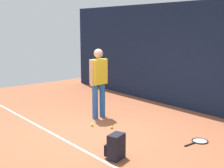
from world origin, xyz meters
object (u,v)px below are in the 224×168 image
object	(u,v)px
backpack	(115,147)
tennis_ball_by_fence	(92,125)
tennis_racket	(199,141)
tennis_player	(99,79)
tennis_ball_mid_court	(112,127)

from	to	relation	value
backpack	tennis_ball_by_fence	distance (m)	1.80
tennis_racket	backpack	world-z (taller)	backpack
backpack	tennis_player	bearing A→B (deg)	-138.75
tennis_ball_by_fence	tennis_ball_mid_court	bearing A→B (deg)	28.62
tennis_racket	tennis_ball_by_fence	bearing A→B (deg)	119.26
tennis_ball_by_fence	tennis_ball_mid_court	xyz separation A→B (m)	(0.42, 0.23, 0.00)
tennis_player	tennis_ball_mid_court	xyz separation A→B (m)	(0.85, -0.29, -0.93)
tennis_racket	backpack	size ratio (longest dim) A/B	1.41
tennis_player	tennis_racket	size ratio (longest dim) A/B	2.74
tennis_ball_by_fence	tennis_ball_mid_court	distance (m)	0.48
tennis_player	tennis_ball_mid_court	size ratio (longest dim) A/B	25.76
backpack	tennis_ball_mid_court	bearing A→B (deg)	-145.49
tennis_ball_mid_court	backpack	bearing A→B (deg)	-37.26
tennis_racket	tennis_player	bearing A→B (deg)	104.63
tennis_ball_mid_court	tennis_ball_by_fence	bearing A→B (deg)	-151.38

